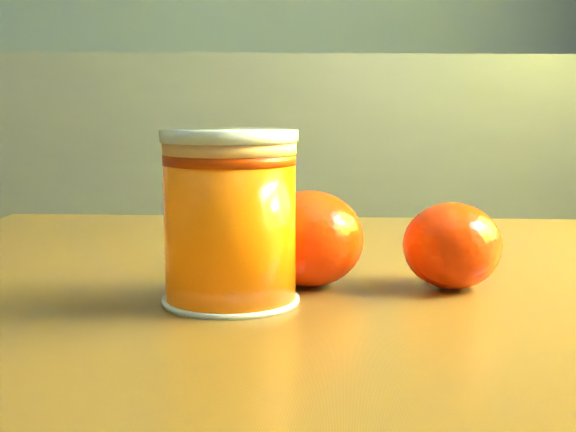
{
  "coord_description": "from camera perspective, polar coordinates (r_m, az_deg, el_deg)",
  "views": [
    {
      "loc": [
        0.66,
        -0.52,
        0.8
      ],
      "look_at": [
        0.69,
        -0.02,
        0.73
      ],
      "focal_mm": 50.0,
      "sensor_mm": 36.0,
      "label": 1
    }
  ],
  "objects": [
    {
      "name": "table",
      "position": [
        0.59,
        12.67,
        -13.12
      ],
      "size": [
        0.98,
        0.74,
        0.68
      ],
      "rotation": [
        0.0,
        0.0,
        -0.12
      ],
      "color": "brown",
      "rests_on": "ground"
    },
    {
      "name": "juice_glass",
      "position": [
        0.49,
        -4.14,
        -0.17
      ],
      "size": [
        0.08,
        0.08,
        0.1
      ],
      "rotation": [
        0.0,
        0.0,
        0.27
      ],
      "color": "#DD5904",
      "rests_on": "table"
    },
    {
      "name": "orange_front",
      "position": [
        0.54,
        1.52,
        -1.62
      ],
      "size": [
        0.09,
        0.09,
        0.06
      ],
      "primitive_type": "ellipsoid",
      "rotation": [
        0.0,
        0.0,
        -0.36
      ],
      "color": "red",
      "rests_on": "table"
    },
    {
      "name": "orange_back",
      "position": [
        0.54,
        11.59,
        -2.09
      ],
      "size": [
        0.07,
        0.07,
        0.06
      ],
      "primitive_type": "ellipsoid",
      "rotation": [
        0.0,
        0.0,
        -0.12
      ],
      "color": "red",
      "rests_on": "table"
    }
  ]
}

